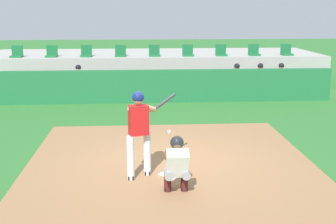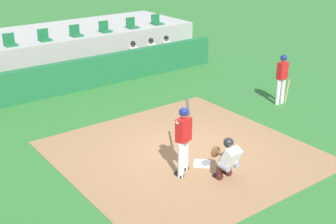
# 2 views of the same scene
# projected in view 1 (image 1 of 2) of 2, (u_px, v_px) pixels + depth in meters

# --- Properties ---
(ground_plane) EXTENTS (80.00, 80.00, 0.00)m
(ground_plane) POSITION_uv_depth(u_px,v_px,m) (170.00, 162.00, 9.89)
(ground_plane) COLOR #2D6B2D
(dirt_infield) EXTENTS (6.40, 6.40, 0.01)m
(dirt_infield) POSITION_uv_depth(u_px,v_px,m) (170.00, 162.00, 9.89)
(dirt_infield) COLOR #936B47
(dirt_infield) RESTS_ON ground
(home_plate) EXTENTS (0.62, 0.62, 0.02)m
(home_plate) POSITION_uv_depth(u_px,v_px,m) (173.00, 174.00, 9.11)
(home_plate) COLOR white
(home_plate) RESTS_ON dirt_infield
(batter_at_plate) EXTENTS (1.07, 1.08, 1.80)m
(batter_at_plate) POSITION_uv_depth(u_px,v_px,m) (140.00, 129.00, 8.78)
(batter_at_plate) COLOR silver
(batter_at_plate) RESTS_ON ground
(catcher_crouched) EXTENTS (0.48, 1.72, 1.13)m
(catcher_crouched) POSITION_uv_depth(u_px,v_px,m) (176.00, 163.00, 8.07)
(catcher_crouched) COLOR gray
(catcher_crouched) RESTS_ON ground
(dugout_wall) EXTENTS (13.00, 0.30, 1.20)m
(dugout_wall) POSITION_uv_depth(u_px,v_px,m) (157.00, 86.00, 16.06)
(dugout_wall) COLOR #1E6638
(dugout_wall) RESTS_ON ground
(dugout_bench) EXTENTS (11.80, 0.44, 0.45)m
(dugout_bench) POSITION_uv_depth(u_px,v_px,m) (156.00, 91.00, 17.12)
(dugout_bench) COLOR olive
(dugout_bench) RESTS_ON ground
(dugout_player_0) EXTENTS (0.49, 0.70, 1.30)m
(dugout_player_0) POSITION_uv_depth(u_px,v_px,m) (78.00, 81.00, 16.67)
(dugout_player_0) COLOR #939399
(dugout_player_0) RESTS_ON ground
(dugout_player_1) EXTENTS (0.49, 0.70, 1.30)m
(dugout_player_1) POSITION_uv_depth(u_px,v_px,m) (237.00, 80.00, 17.07)
(dugout_player_1) COLOR #939399
(dugout_player_1) RESTS_ON ground
(dugout_player_2) EXTENTS (0.49, 0.70, 1.30)m
(dugout_player_2) POSITION_uv_depth(u_px,v_px,m) (261.00, 79.00, 17.13)
(dugout_player_2) COLOR #939399
(dugout_player_2) RESTS_ON ground
(dugout_player_3) EXTENTS (0.49, 0.70, 1.30)m
(dugout_player_3) POSITION_uv_depth(u_px,v_px,m) (282.00, 79.00, 17.19)
(dugout_player_3) COLOR #939399
(dugout_player_3) RESTS_ON ground
(stands_platform) EXTENTS (15.00, 4.40, 1.40)m
(stands_platform) POSITION_uv_depth(u_px,v_px,m) (153.00, 68.00, 20.31)
(stands_platform) COLOR #9E9E99
(stands_platform) RESTS_ON ground
(stadium_seat_0) EXTENTS (0.46, 0.46, 0.48)m
(stadium_seat_0) POSITION_uv_depth(u_px,v_px,m) (17.00, 54.00, 18.26)
(stadium_seat_0) COLOR #196033
(stadium_seat_0) RESTS_ON stands_platform
(stadium_seat_1) EXTENTS (0.46, 0.46, 0.48)m
(stadium_seat_1) POSITION_uv_depth(u_px,v_px,m) (52.00, 54.00, 18.36)
(stadium_seat_1) COLOR #196033
(stadium_seat_1) RESTS_ON stands_platform
(stadium_seat_2) EXTENTS (0.46, 0.46, 0.48)m
(stadium_seat_2) POSITION_uv_depth(u_px,v_px,m) (86.00, 53.00, 18.45)
(stadium_seat_2) COLOR #196033
(stadium_seat_2) RESTS_ON stands_platform
(stadium_seat_3) EXTENTS (0.46, 0.46, 0.48)m
(stadium_seat_3) POSITION_uv_depth(u_px,v_px,m) (120.00, 53.00, 18.55)
(stadium_seat_3) COLOR #196033
(stadium_seat_3) RESTS_ON stands_platform
(stadium_seat_4) EXTENTS (0.46, 0.46, 0.48)m
(stadium_seat_4) POSITION_uv_depth(u_px,v_px,m) (154.00, 53.00, 18.64)
(stadium_seat_4) COLOR #196033
(stadium_seat_4) RESTS_ON stands_platform
(stadium_seat_5) EXTENTS (0.46, 0.46, 0.48)m
(stadium_seat_5) POSITION_uv_depth(u_px,v_px,m) (188.00, 53.00, 18.74)
(stadium_seat_5) COLOR #196033
(stadium_seat_5) RESTS_ON stands_platform
(stadium_seat_6) EXTENTS (0.46, 0.46, 0.48)m
(stadium_seat_6) POSITION_uv_depth(u_px,v_px,m) (221.00, 53.00, 18.83)
(stadium_seat_6) COLOR #196033
(stadium_seat_6) RESTS_ON stands_platform
(stadium_seat_7) EXTENTS (0.46, 0.46, 0.48)m
(stadium_seat_7) POSITION_uv_depth(u_px,v_px,m) (254.00, 52.00, 18.92)
(stadium_seat_7) COLOR #196033
(stadium_seat_7) RESTS_ON stands_platform
(stadium_seat_8) EXTENTS (0.46, 0.46, 0.48)m
(stadium_seat_8) POSITION_uv_depth(u_px,v_px,m) (286.00, 52.00, 19.02)
(stadium_seat_8) COLOR #196033
(stadium_seat_8) RESTS_ON stands_platform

